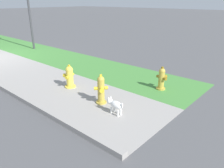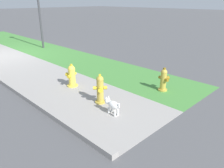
# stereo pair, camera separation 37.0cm
# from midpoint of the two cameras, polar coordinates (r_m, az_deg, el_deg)

# --- Properties ---
(grass_verge) EXTENTS (18.00, 2.29, 0.01)m
(grass_verge) POSITION_cam_midpoint_polar(r_m,az_deg,el_deg) (12.68, -20.47, 8.25)
(grass_verge) COLOR #47893D
(grass_verge) RESTS_ON ground
(fire_hydrant_across_street) EXTENTS (0.38, 0.40, 0.73)m
(fire_hydrant_across_street) POSITION_cam_midpoint_polar(r_m,az_deg,el_deg) (6.85, -12.56, 1.84)
(fire_hydrant_across_street) COLOR yellow
(fire_hydrant_across_street) RESTS_ON ground
(fire_hydrant_mid_block) EXTENTS (0.33, 0.34, 0.80)m
(fire_hydrant_mid_block) POSITION_cam_midpoint_polar(r_m,az_deg,el_deg) (5.65, -4.76, -1.51)
(fire_hydrant_mid_block) COLOR gold
(fire_hydrant_mid_block) RESTS_ON ground
(fire_hydrant_far_end) EXTENTS (0.37, 0.34, 0.71)m
(fire_hydrant_far_end) POSITION_cam_midpoint_polar(r_m,az_deg,el_deg) (6.68, 11.30, 1.37)
(fire_hydrant_far_end) COLOR gold
(fire_hydrant_far_end) RESTS_ON ground
(small_white_dog) EXTENTS (0.49, 0.19, 0.41)m
(small_white_dog) POSITION_cam_midpoint_polar(r_m,az_deg,el_deg) (5.16, -1.32, -5.44)
(small_white_dog) COLOR white
(small_white_dog) RESTS_ON ground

